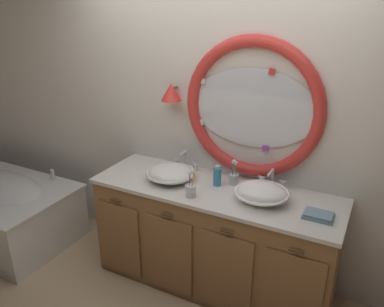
% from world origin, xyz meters
% --- Properties ---
extents(ground_plane, '(14.00, 14.00, 0.00)m').
position_xyz_m(ground_plane, '(0.00, 0.00, 0.00)').
color(ground_plane, tan).
extents(back_wall_assembly, '(6.40, 0.26, 2.60)m').
position_xyz_m(back_wall_assembly, '(0.03, 0.58, 1.32)').
color(back_wall_assembly, silver).
rests_on(back_wall_assembly, ground_plane).
extents(vanity_counter, '(1.93, 0.65, 0.88)m').
position_xyz_m(vanity_counter, '(0.14, 0.24, 0.44)').
color(vanity_counter, olive).
rests_on(vanity_counter, ground_plane).
extents(sink_basin_left, '(0.39, 0.39, 0.12)m').
position_xyz_m(sink_basin_left, '(-0.23, 0.22, 0.94)').
color(sink_basin_left, white).
rests_on(sink_basin_left, vanity_counter).
extents(sink_basin_right, '(0.39, 0.39, 0.14)m').
position_xyz_m(sink_basin_right, '(0.52, 0.22, 0.95)').
color(sink_basin_right, white).
rests_on(sink_basin_right, vanity_counter).
extents(faucet_set_left, '(0.23, 0.12, 0.17)m').
position_xyz_m(faucet_set_left, '(-0.23, 0.47, 0.94)').
color(faucet_set_left, silver).
rests_on(faucet_set_left, vanity_counter).
extents(faucet_set_right, '(0.22, 0.15, 0.16)m').
position_xyz_m(faucet_set_right, '(0.52, 0.46, 0.94)').
color(faucet_set_right, silver).
rests_on(faucet_set_right, vanity_counter).
extents(toothbrush_holder_left, '(0.08, 0.08, 0.22)m').
position_xyz_m(toothbrush_holder_left, '(0.04, 0.05, 0.93)').
color(toothbrush_holder_left, silver).
rests_on(toothbrush_holder_left, vanity_counter).
extents(toothbrush_holder_right, '(0.08, 0.08, 0.21)m').
position_xyz_m(toothbrush_holder_right, '(0.25, 0.38, 0.93)').
color(toothbrush_holder_right, silver).
rests_on(toothbrush_holder_right, vanity_counter).
extents(soap_dispenser, '(0.06, 0.07, 0.17)m').
position_xyz_m(soap_dispenser, '(0.13, 0.31, 0.96)').
color(soap_dispenser, '#388EBC').
rests_on(soap_dispenser, vanity_counter).
extents(folded_hand_towel, '(0.20, 0.14, 0.03)m').
position_xyz_m(folded_hand_towel, '(0.93, 0.18, 0.90)').
color(folded_hand_towel, '#7593A8').
rests_on(folded_hand_towel, vanity_counter).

